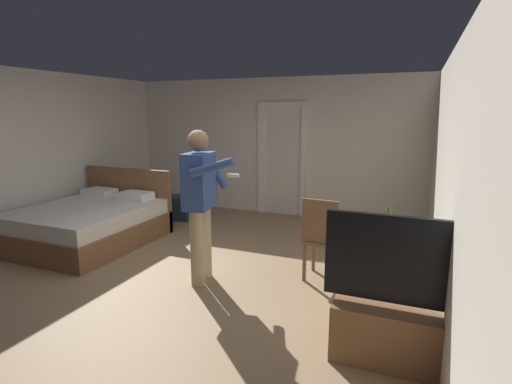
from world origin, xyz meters
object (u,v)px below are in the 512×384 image
(suitcase_dark, at_px, (177,208))
(laptop, at_px, (370,226))
(side_table, at_px, (373,251))
(bottle_on_table, at_px, (388,223))
(bed, at_px, (91,223))
(person_blue_shirt, at_px, (200,195))
(suitcase_small, at_px, (191,204))
(wooden_chair, at_px, (322,236))
(tv_flatscreen, at_px, (399,322))

(suitcase_dark, bearing_deg, laptop, -28.17)
(side_table, relative_size, bottle_on_table, 2.51)
(bed, distance_m, bottle_on_table, 4.28)
(laptop, height_order, person_blue_shirt, person_blue_shirt)
(side_table, distance_m, laptop, 0.29)
(person_blue_shirt, distance_m, suitcase_dark, 2.93)
(suitcase_small, bearing_deg, bottle_on_table, -45.98)
(side_table, xyz_separation_m, bottle_on_table, (0.14, -0.08, 0.35))
(bed, bearing_deg, suitcase_dark, 73.51)
(wooden_chair, bearing_deg, side_table, -5.65)
(laptop, bearing_deg, wooden_chair, 169.54)
(tv_flatscreen, xyz_separation_m, suitcase_small, (-3.96, 3.42, -0.17))
(person_blue_shirt, bearing_deg, side_table, 14.37)
(wooden_chair, bearing_deg, bed, 179.19)
(tv_flatscreen, distance_m, suitcase_small, 5.24)
(wooden_chair, distance_m, suitcase_dark, 3.49)
(laptop, relative_size, suitcase_dark, 0.67)
(laptop, distance_m, bottle_on_table, 0.19)
(tv_flatscreen, relative_size, wooden_chair, 1.21)
(side_table, bearing_deg, suitcase_small, 148.90)
(bed, bearing_deg, side_table, -1.49)
(bed, xyz_separation_m, person_blue_shirt, (2.26, -0.58, 0.72))
(bed, height_order, side_table, bed)
(person_blue_shirt, relative_size, suitcase_dark, 3.12)
(bed, height_order, wooden_chair, bed)
(laptop, height_order, suitcase_small, laptop)
(tv_flatscreen, relative_size, suitcase_small, 2.38)
(tv_flatscreen, height_order, side_table, tv_flatscreen)
(wooden_chair, bearing_deg, laptop, -10.46)
(laptop, distance_m, person_blue_shirt, 1.88)
(wooden_chair, xyz_separation_m, suitcase_dark, (-3.06, 1.65, -0.33))
(suitcase_small, bearing_deg, side_table, -46.03)
(side_table, bearing_deg, tv_flatscreen, -75.01)
(bed, bearing_deg, wooden_chair, -0.81)
(laptop, xyz_separation_m, suitcase_small, (-3.60, 2.24, -0.57))
(wooden_chair, distance_m, suitcase_small, 3.75)
(side_table, relative_size, suitcase_dark, 1.25)
(laptop, bearing_deg, tv_flatscreen, -72.86)
(laptop, xyz_separation_m, suitcase_dark, (-3.60, 1.75, -0.54))
(side_table, relative_size, laptop, 1.85)
(wooden_chair, bearing_deg, tv_flatscreen, -54.88)
(wooden_chair, bearing_deg, bottle_on_table, -10.82)
(tv_flatscreen, xyz_separation_m, side_table, (-0.33, 1.23, 0.11))
(tv_flatscreen, xyz_separation_m, person_blue_shirt, (-2.18, 0.76, 0.67))
(bottle_on_table, relative_size, wooden_chair, 0.28)
(suitcase_dark, bearing_deg, person_blue_shirt, -52.98)
(tv_flatscreen, height_order, person_blue_shirt, person_blue_shirt)
(suitcase_dark, distance_m, suitcase_small, 0.49)
(bed, xyz_separation_m, suitcase_small, (0.47, 2.09, -0.12))
(side_table, relative_size, suitcase_small, 1.40)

